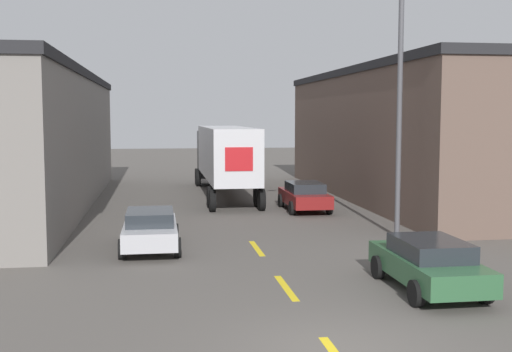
{
  "coord_description": "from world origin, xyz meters",
  "views": [
    {
      "loc": [
        -3.33,
        -11.85,
        4.59
      ],
      "look_at": [
        0.43,
        12.91,
        2.25
      ],
      "focal_mm": 45.0,
      "sensor_mm": 36.0,
      "label": 1
    }
  ],
  "objects_px": {
    "parked_car_right_near": "(429,263)",
    "street_lamp": "(390,92)",
    "parked_car_left_far": "(150,229)",
    "parked_car_right_far": "(304,195)",
    "semi_truck": "(224,154)"
  },
  "relations": [
    {
      "from": "semi_truck",
      "to": "street_lamp",
      "type": "distance_m",
      "value": 14.84
    },
    {
      "from": "parked_car_left_far",
      "to": "parked_car_right_far",
      "type": "height_order",
      "value": "same"
    },
    {
      "from": "semi_truck",
      "to": "parked_car_right_far",
      "type": "height_order",
      "value": "semi_truck"
    },
    {
      "from": "parked_car_right_near",
      "to": "semi_truck",
      "type": "bearing_deg",
      "value": 98.79
    },
    {
      "from": "semi_truck",
      "to": "parked_car_right_far",
      "type": "distance_m",
      "value": 7.52
    },
    {
      "from": "parked_car_right_near",
      "to": "parked_car_left_far",
      "type": "bearing_deg",
      "value": 139.17
    },
    {
      "from": "parked_car_right_far",
      "to": "street_lamp",
      "type": "distance_m",
      "value": 8.71
    },
    {
      "from": "parked_car_right_near",
      "to": "street_lamp",
      "type": "xyz_separation_m",
      "value": [
        1.61,
        7.42,
        4.74
      ]
    },
    {
      "from": "parked_car_right_far",
      "to": "semi_truck",
      "type": "bearing_deg",
      "value": 116.44
    },
    {
      "from": "parked_car_left_far",
      "to": "parked_car_right_far",
      "type": "relative_size",
      "value": 1.0
    },
    {
      "from": "parked_car_left_far",
      "to": "parked_car_right_far",
      "type": "bearing_deg",
      "value": 48.34
    },
    {
      "from": "semi_truck",
      "to": "parked_car_left_far",
      "type": "bearing_deg",
      "value": -105.23
    },
    {
      "from": "parked_car_left_far",
      "to": "parked_car_right_near",
      "type": "distance_m",
      "value": 9.67
    },
    {
      "from": "street_lamp",
      "to": "parked_car_right_far",
      "type": "bearing_deg",
      "value": 102.7
    },
    {
      "from": "parked_car_right_near",
      "to": "street_lamp",
      "type": "height_order",
      "value": "street_lamp"
    }
  ]
}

